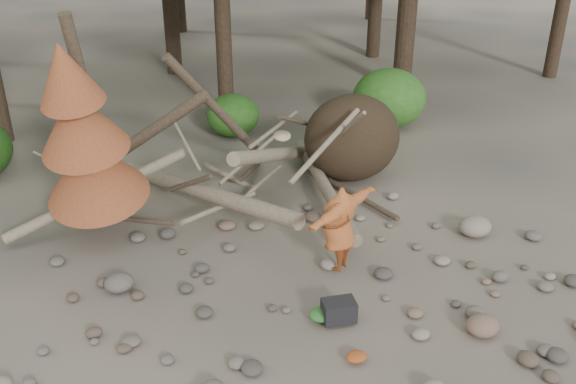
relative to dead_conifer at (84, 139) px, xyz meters
name	(u,v)px	position (x,y,z in m)	size (l,w,h in m)	color
ground	(318,308)	(3.12, -3.37, -2.11)	(120.00, 120.00, 0.00)	#514C44
deadfall_pile	(329,144)	(5.13, 0.87, -1.16)	(8.55, 5.24, 3.30)	#332619
dead_conifer	(84,139)	(0.00, 0.00, 0.00)	(2.06, 2.16, 4.35)	#4C3F30
bush_mid	(233,115)	(3.92, 4.43, -1.55)	(1.40, 1.40, 1.12)	#2C621C
bush_right	(389,98)	(8.12, 3.63, -1.31)	(2.00, 2.00, 1.60)	#377424
frisbee_thrower	(339,229)	(3.85, -2.51, -1.23)	(2.05, 1.48, 2.55)	#AF5627
backpack	(339,314)	(3.28, -3.83, -1.94)	(0.51, 0.34, 0.34)	black
cloth_green	(323,316)	(3.07, -3.70, -2.03)	(0.45, 0.38, 0.17)	#306A2A
cloth_orange	(356,359)	(3.15, -4.75, -2.05)	(0.31, 0.26, 0.11)	#9F431B
boulder_front_right	(483,326)	(5.23, -4.84, -1.96)	(0.52, 0.46, 0.31)	#7E614F
boulder_mid_right	(475,226)	(6.88, -2.27, -1.92)	(0.64, 0.58, 0.38)	gray
boulder_mid_left	(119,283)	(0.16, -1.76, -1.96)	(0.51, 0.46, 0.30)	#5C534D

